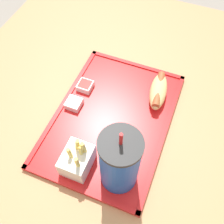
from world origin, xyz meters
TOP-DOWN VIEW (x-y plane):
  - ground_plane at (0.00, 0.00)m, footprint 8.00×8.00m
  - dining_table at (0.00, 0.00)m, footprint 1.16×1.00m
  - food_tray at (0.03, 0.02)m, footprint 0.43×0.31m
  - soda_cup at (0.18, 0.09)m, footprint 0.09×0.09m
  - hot_dog_far at (-0.09, 0.11)m, footprint 0.14×0.06m
  - fries_carton at (0.19, -0.01)m, footprint 0.08×0.07m
  - sauce_cup_mayo at (0.03, -0.10)m, footprint 0.04×0.04m
  - sauce_cup_ketchup at (-0.04, -0.09)m, footprint 0.04×0.04m

SIDE VIEW (x-z plane):
  - ground_plane at x=0.00m, z-range 0.00..0.00m
  - dining_table at x=0.00m, z-range 0.00..0.74m
  - food_tray at x=0.03m, z-range 0.74..0.75m
  - sauce_cup_mayo at x=0.03m, z-range 0.75..0.77m
  - sauce_cup_ketchup at x=-0.04m, z-range 0.75..0.77m
  - hot_dog_far at x=-0.09m, z-range 0.75..0.79m
  - fries_carton at x=0.19m, z-range 0.73..0.83m
  - soda_cup at x=0.18m, z-range 0.73..0.94m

